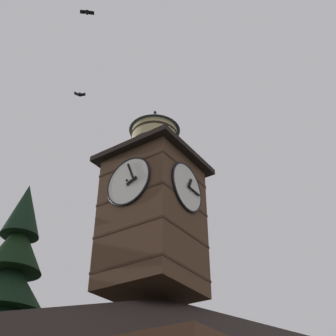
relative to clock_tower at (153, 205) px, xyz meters
name	(u,v)px	position (x,y,z in m)	size (l,w,h in m)	color
clock_tower	(153,205)	(0.00, 0.00, 0.00)	(4.07, 4.07, 9.23)	brown
flying_bird_high	(80,94)	(2.00, -3.37, 6.66)	(0.54, 0.55, 0.15)	black
flying_bird_low	(87,12)	(4.18, -1.21, 9.30)	(0.61, 0.65, 0.16)	black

